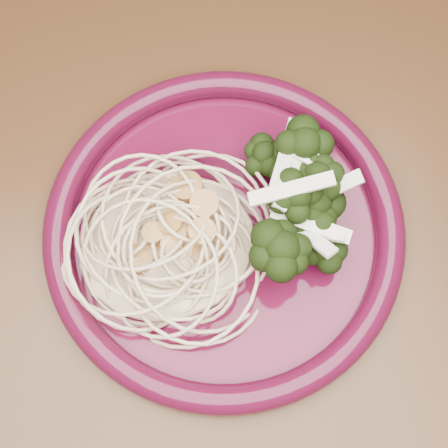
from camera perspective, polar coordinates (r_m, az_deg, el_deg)
name	(u,v)px	position (r m, az deg, el deg)	size (l,w,h in m)	color
dining_table	(157,360)	(0.57, -6.10, -12.23)	(1.20, 0.80, 0.75)	#472814
dinner_plate	(224,228)	(0.48, 0.00, -0.40)	(0.29, 0.29, 0.02)	#450920
spaghetti_pile	(166,241)	(0.47, -5.32, -1.53)	(0.14, 0.12, 0.03)	beige
scallop_cluster	(162,225)	(0.43, -5.71, -0.08)	(0.11, 0.11, 0.04)	#B38544
broccoli_pile	(295,198)	(0.47, 6.47, 2.39)	(0.09, 0.14, 0.05)	black
onion_garnish	(299,181)	(0.44, 6.90, 3.93)	(0.06, 0.09, 0.05)	beige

